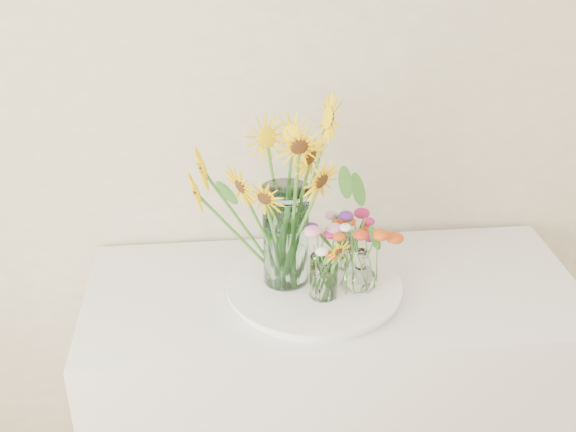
# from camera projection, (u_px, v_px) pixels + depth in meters

# --- Properties ---
(counter) EXTENTS (1.40, 0.60, 0.90)m
(counter) POSITION_uv_depth(u_px,v_px,m) (330.00, 408.00, 2.25)
(counter) COLOR white
(counter) RESTS_ON ground_plane
(tray) EXTENTS (0.47, 0.47, 0.02)m
(tray) POSITION_uv_depth(u_px,v_px,m) (314.00, 288.00, 2.02)
(tray) COLOR white
(tray) RESTS_ON counter
(mason_jar) EXTENTS (0.15, 0.15, 0.29)m
(mason_jar) POSITION_uv_depth(u_px,v_px,m) (286.00, 236.00, 1.96)
(mason_jar) COLOR silver
(mason_jar) RESTS_ON tray
(sunflower_bouquet) EXTENTS (0.89, 0.89, 0.53)m
(sunflower_bouquet) POSITION_uv_depth(u_px,v_px,m) (286.00, 196.00, 1.90)
(sunflower_bouquet) COLOR yellow
(sunflower_bouquet) RESTS_ON tray
(small_vase_a) EXTENTS (0.10, 0.10, 0.13)m
(small_vase_a) POSITION_uv_depth(u_px,v_px,m) (324.00, 277.00, 1.93)
(small_vase_a) COLOR white
(small_vase_a) RESTS_ON tray
(wildflower_posy_a) EXTENTS (0.18, 0.18, 0.22)m
(wildflower_posy_a) POSITION_uv_depth(u_px,v_px,m) (324.00, 263.00, 1.91)
(wildflower_posy_a) COLOR #CB4511
(wildflower_posy_a) RESTS_ON tray
(small_vase_b) EXTENTS (0.09, 0.09, 0.12)m
(small_vase_b) POSITION_uv_depth(u_px,v_px,m) (360.00, 270.00, 1.96)
(small_vase_b) COLOR white
(small_vase_b) RESTS_ON tray
(wildflower_posy_b) EXTENTS (0.23, 0.23, 0.21)m
(wildflower_posy_b) POSITION_uv_depth(u_px,v_px,m) (361.00, 256.00, 1.94)
(wildflower_posy_b) COLOR #CB4511
(wildflower_posy_b) RESTS_ON tray
(small_vase_c) EXTENTS (0.08, 0.08, 0.10)m
(small_vase_c) POSITION_uv_depth(u_px,v_px,m) (347.00, 252.00, 2.07)
(small_vase_c) COLOR white
(small_vase_c) RESTS_ON tray
(wildflower_posy_c) EXTENTS (0.20, 0.20, 0.19)m
(wildflower_posy_c) POSITION_uv_depth(u_px,v_px,m) (347.00, 238.00, 2.05)
(wildflower_posy_c) COLOR #CB4511
(wildflower_posy_c) RESTS_ON tray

